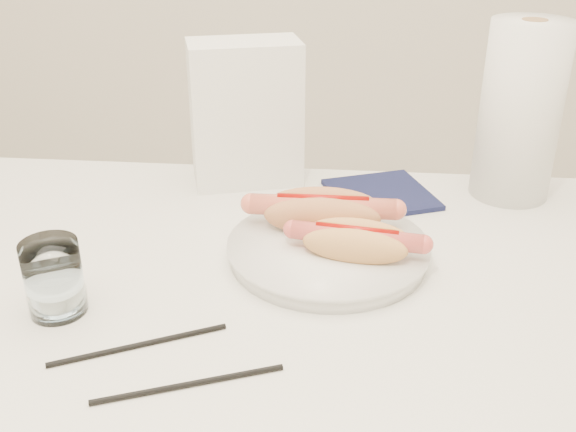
# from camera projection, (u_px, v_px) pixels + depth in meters

# --- Properties ---
(table) EXTENTS (1.20, 0.80, 0.75)m
(table) POSITION_uv_depth(u_px,v_px,m) (226.00, 338.00, 0.81)
(table) COLOR white
(table) RESTS_ON ground
(plate) EXTENTS (0.30, 0.30, 0.02)m
(plate) POSITION_uv_depth(u_px,v_px,m) (328.00, 252.00, 0.86)
(plate) COLOR silver
(plate) RESTS_ON table
(hotdog_left) EXTENTS (0.19, 0.07, 0.05)m
(hotdog_left) POSITION_uv_depth(u_px,v_px,m) (323.00, 212.00, 0.89)
(hotdog_left) COLOR tan
(hotdog_left) RESTS_ON plate
(hotdog_right) EXTENTS (0.16, 0.08, 0.04)m
(hotdog_right) POSITION_uv_depth(u_px,v_px,m) (356.00, 241.00, 0.82)
(hotdog_right) COLOR #E8A35A
(hotdog_right) RESTS_ON plate
(water_glass) EXTENTS (0.06, 0.06, 0.09)m
(water_glass) POSITION_uv_depth(u_px,v_px,m) (54.00, 278.00, 0.74)
(water_glass) COLOR white
(water_glass) RESTS_ON table
(chopstick_near) EXTENTS (0.17, 0.09, 0.01)m
(chopstick_near) POSITION_uv_depth(u_px,v_px,m) (139.00, 345.00, 0.70)
(chopstick_near) COLOR black
(chopstick_near) RESTS_ON table
(chopstick_far) EXTENTS (0.18, 0.07, 0.01)m
(chopstick_far) POSITION_uv_depth(u_px,v_px,m) (189.00, 384.00, 0.65)
(chopstick_far) COLOR black
(chopstick_far) RESTS_ON table
(napkin_box) EXTENTS (0.19, 0.14, 0.23)m
(napkin_box) POSITION_uv_depth(u_px,v_px,m) (246.00, 114.00, 1.04)
(napkin_box) COLOR white
(napkin_box) RESTS_ON table
(navy_napkin) EXTENTS (0.19, 0.19, 0.01)m
(navy_napkin) POSITION_uv_depth(u_px,v_px,m) (381.00, 194.00, 1.03)
(navy_napkin) COLOR #121638
(navy_napkin) RESTS_ON table
(paper_towel_roll) EXTENTS (0.15, 0.15, 0.27)m
(paper_towel_roll) POSITION_uv_depth(u_px,v_px,m) (520.00, 112.00, 0.99)
(paper_towel_roll) COLOR white
(paper_towel_roll) RESTS_ON table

